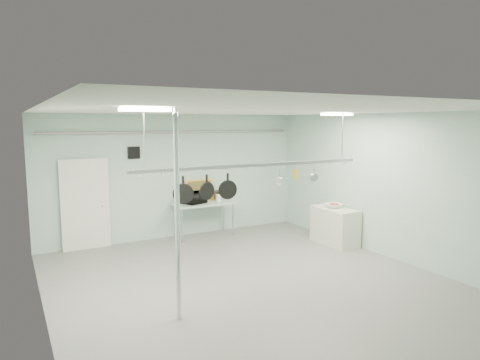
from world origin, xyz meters
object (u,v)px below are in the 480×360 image
skillet_mid (207,187)px  skillet_right (228,186)px  side_cabinet (335,226)px  pot_rack (256,164)px  microwave (195,198)px  fruit_bowl (334,206)px  prep_table (204,205)px  coffee_canister (218,197)px  chrome_pole (177,217)px  skillet_left (183,189)px

skillet_mid → skillet_right: size_ratio=0.92×
side_cabinet → pot_rack: bearing=-159.6°
microwave → skillet_mid: (-1.17, -3.31, 0.81)m
fruit_bowl → skillet_right: (-3.54, -1.17, 0.90)m
prep_table → microwave: (-0.24, 0.01, 0.22)m
side_cabinet → skillet_mid: skillet_mid is taller
microwave → prep_table: bearing=160.0°
pot_rack → microwave: size_ratio=8.89×
coffee_canister → skillet_mid: skillet_mid is taller
microwave → coffee_canister: (0.67, 0.00, -0.05)m
chrome_pole → side_cabinet: 5.37m
chrome_pole → fruit_bowl: bearing=23.1°
fruit_bowl → skillet_left: 4.64m
chrome_pole → fruit_bowl: (4.85, 2.07, -0.65)m
side_cabinet → skillet_mid: size_ratio=2.75×
skillet_mid → side_cabinet: bearing=2.0°
skillet_right → pot_rack: bearing=11.2°
chrome_pole → microwave: bearing=63.9°
side_cabinet → pot_rack: 3.62m
chrome_pole → pot_rack: (1.90, 0.90, 0.63)m
side_cabinet → pot_rack: (-2.95, -1.10, 1.78)m
chrome_pole → skillet_mid: (0.89, 0.90, 0.27)m
microwave → side_cabinet: bearing=123.9°
chrome_pole → microwave: chrome_pole is taller
fruit_bowl → prep_table: bearing=140.1°
microwave → skillet_left: skillet_left is taller
coffee_canister → skillet_right: (-1.42, -3.31, 0.84)m
skillet_left → skillet_mid: bearing=17.6°
side_cabinet → coffee_canister: 3.11m
microwave → skillet_left: size_ratio=1.16×
prep_table → skillet_left: skillet_left is taller
microwave → fruit_bowl: microwave is taller
pot_rack → coffee_canister: 3.63m
microwave → skillet_left: (-1.61, -3.31, 0.80)m
prep_table → chrome_pole: bearing=-118.7°
prep_table → pot_rack: 3.61m
prep_table → skillet_mid: size_ratio=3.66×
pot_rack → skillet_mid: 1.07m
coffee_canister → fruit_bowl: coffee_canister is taller
fruit_bowl → chrome_pole: bearing=-156.9°
pot_rack → microwave: 3.52m
side_cabinet → fruit_bowl: fruit_bowl is taller
prep_table → skillet_left: size_ratio=3.42×
microwave → coffee_canister: bearing=162.6°
prep_table → skillet_right: skillet_right is taller
microwave → skillet_right: skillet_right is taller
skillet_mid → pot_rack: bearing=-13.6°
microwave → skillet_left: bearing=46.3°
chrome_pole → skillet_right: bearing=34.5°
chrome_pole → side_cabinet: chrome_pole is taller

